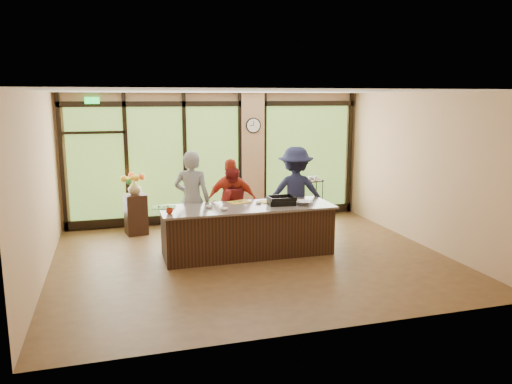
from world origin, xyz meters
TOP-DOWN VIEW (x-y plane):
  - floor at (0.00, 0.00)m, footprint 7.00×7.00m
  - ceiling at (0.00, 0.00)m, footprint 7.00×7.00m
  - back_wall at (0.00, 3.00)m, footprint 7.00×0.00m
  - left_wall at (-3.50, 0.00)m, footprint 0.00×6.00m
  - right_wall at (3.50, 0.00)m, footprint 0.00×6.00m
  - window_wall at (0.16, 2.95)m, footprint 6.90×0.12m
  - island_base at (0.00, 0.30)m, footprint 3.10×1.00m
  - countertop at (0.00, 0.30)m, footprint 3.20×1.10m
  - wall_clock at (0.85, 2.87)m, footprint 0.36×0.04m
  - cook_left at (-0.92, 0.97)m, footprint 0.82×0.68m
  - cook_midleft at (-0.14, 1.06)m, footprint 0.76×0.60m
  - cook_midright at (-0.11, 1.09)m, footprint 1.06×0.61m
  - cook_right at (1.21, 1.01)m, footprint 1.38×1.01m
  - roasting_pan at (0.65, 0.25)m, footprint 0.52×0.43m
  - mixing_bowl at (1.04, 0.11)m, footprint 0.40×0.40m
  - cutting_board_left at (-1.50, 0.61)m, footprint 0.47×0.39m
  - cutting_board_center at (-0.06, 0.66)m, footprint 0.49×0.43m
  - cutting_board_right at (0.51, 0.56)m, footprint 0.46×0.39m
  - prep_bowl_near at (-0.50, 0.07)m, footprint 0.19×0.19m
  - prep_bowl_mid at (-0.70, 0.34)m, footprint 0.16×0.16m
  - prep_bowl_far at (0.26, 0.45)m, footprint 0.15×0.15m
  - red_ramekin at (-1.45, 0.08)m, footprint 0.14×0.14m
  - flower_stand at (-1.93, 2.31)m, footprint 0.50×0.50m
  - flower_vase at (-1.93, 2.31)m, footprint 0.28×0.28m
  - bar_cart at (2.14, 2.69)m, footprint 0.82×0.59m

SIDE VIEW (x-z plane):
  - floor at x=0.00m, z-range 0.00..0.00m
  - flower_stand at x=-1.93m, z-range 0.00..0.87m
  - island_base at x=0.00m, z-range 0.00..0.88m
  - bar_cart at x=2.14m, z-range 0.10..1.12m
  - cook_midleft at x=-0.14m, z-range 0.00..1.55m
  - cook_midright at x=-0.11m, z-range 0.00..1.71m
  - countertop at x=0.00m, z-range 0.88..0.92m
  - cutting_board_right at x=0.51m, z-range 0.92..0.93m
  - cutting_board_center at x=-0.06m, z-range 0.92..0.93m
  - cutting_board_left at x=-1.50m, z-range 0.92..0.93m
  - prep_bowl_far at x=0.26m, z-range 0.92..0.95m
  - prep_bowl_mid at x=-0.70m, z-range 0.92..0.96m
  - prep_bowl_near at x=-0.50m, z-range 0.92..0.97m
  - cook_left at x=-0.92m, z-range 0.00..1.91m
  - mixing_bowl at x=1.04m, z-range 0.92..0.99m
  - cook_right at x=1.21m, z-range 0.00..1.92m
  - roasting_pan at x=0.65m, z-range 0.92..1.01m
  - red_ramekin at x=-1.45m, z-range 0.92..1.02m
  - flower_vase at x=-1.93m, z-range 0.87..1.16m
  - window_wall at x=0.16m, z-range -0.11..2.89m
  - back_wall at x=0.00m, z-range -2.00..5.00m
  - left_wall at x=-3.50m, z-range -1.50..4.50m
  - right_wall at x=3.50m, z-range -1.50..4.50m
  - wall_clock at x=0.85m, z-range 2.07..2.43m
  - ceiling at x=0.00m, z-range 3.00..3.00m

